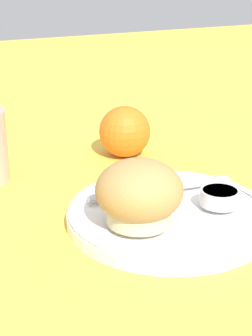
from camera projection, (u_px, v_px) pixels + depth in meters
The scene contains 7 objects.
ground_plane at pixel (179, 223), 0.66m from camera, with size 3.00×3.00×0.00m, color gold.
plate at pixel (169, 215), 0.66m from camera, with size 0.24×0.24×0.02m.
muffin at pixel (139, 194), 0.61m from camera, with size 0.10×0.10×0.07m.
cream_ramekin at pixel (220, 196), 0.66m from camera, with size 0.05×0.05×0.02m.
berry_pair at pixel (139, 182), 0.71m from camera, with size 0.03×0.02×0.02m.
butter_knife at pixel (161, 188), 0.70m from camera, with size 0.19×0.03×0.00m.
orange_fruit at pixel (125, 132), 0.86m from camera, with size 0.08×0.08×0.08m.
Camera 1 is at (-0.31, -0.51, 0.30)m, focal length 60.00 mm.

